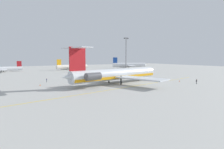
# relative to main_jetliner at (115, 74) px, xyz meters

# --- Properties ---
(ground) EXTENTS (360.14, 360.14, 0.00)m
(ground) POSITION_rel_main_jetliner_xyz_m (-2.24, -7.57, -3.74)
(ground) COLOR #ADADA8
(main_jetliner) EXTENTS (46.94, 41.71, 13.72)m
(main_jetliner) POSITION_rel_main_jetliner_xyz_m (0.00, 0.00, 0.00)
(main_jetliner) COLOR silver
(main_jetliner) RESTS_ON ground
(airliner_mid_left) EXTENTS (25.20, 24.88, 7.54)m
(airliner_mid_left) POSITION_rel_main_jetliner_xyz_m (-36.14, 89.55, -1.52)
(airliner_mid_left) COLOR silver
(airliner_mid_left) RESTS_ON ground
(airliner_mid_right) EXTENTS (28.57, 28.29, 8.53)m
(airliner_mid_right) POSITION_rel_main_jetliner_xyz_m (15.06, 88.05, -1.23)
(airliner_mid_right) COLOR silver
(airliner_mid_right) RESTS_ON ground
(airliner_far_right) EXTENTS (32.19, 32.42, 10.03)m
(airliner_far_right) POSITION_rel_main_jetliner_xyz_m (70.31, 83.40, -0.79)
(airliner_far_right) COLOR silver
(airliner_far_right) RESTS_ON ground
(ground_crew_near_nose) EXTENTS (0.29, 0.40, 1.81)m
(ground_crew_near_nose) POSITION_rel_main_jetliner_xyz_m (26.82, -17.10, -2.60)
(ground_crew_near_nose) COLOR black
(ground_crew_near_nose) RESTS_ON ground
(ground_crew_near_tail) EXTENTS (0.27, 0.43, 1.70)m
(ground_crew_near_tail) POSITION_rel_main_jetliner_xyz_m (-21.73, 18.74, -2.66)
(ground_crew_near_tail) COLOR black
(ground_crew_near_tail) RESTS_ON ground
(safety_cone_nose) EXTENTS (0.40, 0.40, 0.55)m
(safety_cone_nose) POSITION_rel_main_jetliner_xyz_m (22.47, 19.41, -3.47)
(safety_cone_nose) COLOR #EA590F
(safety_cone_nose) RESTS_ON ground
(safety_cone_wingtip) EXTENTS (0.40, 0.40, 0.55)m
(safety_cone_wingtip) POSITION_rel_main_jetliner_xyz_m (-25.98, 9.99, -3.47)
(safety_cone_wingtip) COLOR #EA590F
(safety_cone_wingtip) RESTS_ON ground
(safety_cone_tail) EXTENTS (0.40, 0.40, 0.55)m
(safety_cone_tail) POSITION_rel_main_jetliner_xyz_m (26.69, -9.26, -3.47)
(safety_cone_tail) COLOR #EA590F
(safety_cone_tail) RESTS_ON ground
(taxiway_centreline) EXTENTS (87.83, 17.09, 0.01)m
(taxiway_centreline) POSITION_rel_main_jetliner_xyz_m (1.30, -8.98, -3.74)
(taxiway_centreline) COLOR gold
(taxiway_centreline) RESTS_ON ground
(light_mast) EXTENTS (4.00, 0.70, 24.86)m
(light_mast) POSITION_rel_main_jetliner_xyz_m (44.52, 54.18, 9.90)
(light_mast) COLOR slate
(light_mast) RESTS_ON ground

